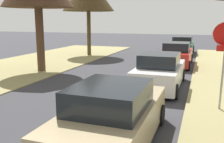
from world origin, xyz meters
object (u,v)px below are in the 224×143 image
at_px(stop_sign_far, 224,47).
at_px(parked_sedan_white, 160,72).
at_px(parked_sedan_red, 177,55).
at_px(parked_sedan_green, 182,46).
at_px(parked_sedan_tan, 113,118).

xyz_separation_m(stop_sign_far, parked_sedan_white, (-2.41, 2.39, -1.44)).
bearing_deg(parked_sedan_red, parked_sedan_green, 91.09).
xyz_separation_m(parked_sedan_tan, parked_sedan_green, (0.19, 18.86, 0.00)).
bearing_deg(stop_sign_far, parked_sedan_green, 98.94).
distance_m(stop_sign_far, parked_sedan_red, 9.02).
xyz_separation_m(parked_sedan_tan, parked_sedan_red, (0.32, 12.21, 0.00)).
relative_size(stop_sign_far, parked_sedan_white, 0.66).
xyz_separation_m(stop_sign_far, parked_sedan_red, (-2.27, 8.61, -1.44)).
bearing_deg(parked_sedan_white, parked_sedan_red, 88.70).
bearing_deg(parked_sedan_red, parked_sedan_tan, -91.50).
distance_m(stop_sign_far, parked_sedan_tan, 4.66).
bearing_deg(parked_sedan_green, parked_sedan_tan, -90.58).
distance_m(parked_sedan_white, parked_sedan_red, 6.22).
height_order(stop_sign_far, parked_sedan_green, stop_sign_far).
xyz_separation_m(parked_sedan_red, parked_sedan_green, (-0.13, 6.66, 0.00)).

